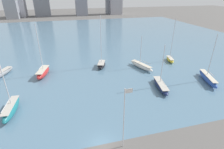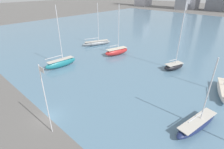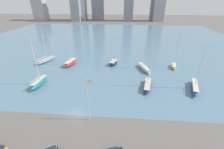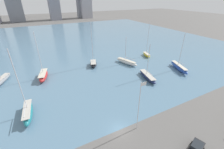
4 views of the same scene
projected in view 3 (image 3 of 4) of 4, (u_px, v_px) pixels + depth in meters
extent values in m
plane|color=#605E5B|center=(77.00, 115.00, 37.00)|extent=(500.00, 500.00, 0.00)
cube|color=slate|center=(107.00, 42.00, 99.05)|extent=(180.00, 140.00, 0.00)
cylinder|color=silver|center=(88.00, 101.00, 33.15)|extent=(0.14, 0.14, 11.07)
cube|color=white|center=(89.00, 81.00, 30.80)|extent=(1.10, 0.03, 0.70)
cube|color=#A8A8B2|center=(39.00, 6.00, 183.83)|extent=(14.09, 13.31, 34.57)
cube|color=slate|center=(98.00, 2.00, 184.82)|extent=(13.95, 12.74, 42.72)
cube|color=#9E9EA8|center=(159.00, 6.00, 177.58)|extent=(12.51, 10.90, 33.45)
ellipsoid|color=#19234C|center=(147.00, 85.00, 48.16)|extent=(4.07, 10.10, 1.49)
cube|color=#BCB7AD|center=(148.00, 84.00, 47.85)|extent=(3.33, 8.28, 0.10)
cube|color=#2D2D33|center=(147.00, 87.00, 48.35)|extent=(0.50, 1.77, 0.67)
cylinder|color=silver|center=(150.00, 68.00, 46.17)|extent=(0.18, 0.18, 10.00)
cylinder|color=silver|center=(148.00, 82.00, 46.38)|extent=(0.85, 3.64, 0.14)
ellipsoid|color=black|center=(114.00, 63.00, 64.66)|extent=(4.33, 6.52, 1.68)
cube|color=#BCB7AD|center=(114.00, 61.00, 64.30)|extent=(3.55, 5.35, 0.10)
cube|color=#2D2D33|center=(113.00, 64.00, 64.87)|extent=(0.51, 1.08, 0.75)
cylinder|color=silver|center=(114.00, 44.00, 61.23)|extent=(0.18, 0.18, 14.95)
cylinder|color=silver|center=(113.00, 59.00, 63.14)|extent=(0.94, 2.36, 0.14)
ellipsoid|color=#B72828|center=(71.00, 63.00, 64.03)|extent=(4.35, 8.67, 2.12)
cube|color=beige|center=(70.00, 61.00, 63.57)|extent=(3.57, 7.11, 0.10)
cube|color=#2D2D33|center=(71.00, 64.00, 64.30)|extent=(0.52, 1.50, 0.95)
cylinder|color=silver|center=(69.00, 45.00, 61.09)|extent=(0.18, 0.18, 13.07)
cylinder|color=silver|center=(69.00, 59.00, 62.19)|extent=(0.93, 3.22, 0.14)
ellipsoid|color=#284CA8|center=(195.00, 87.00, 46.96)|extent=(5.09, 10.81, 1.88)
cube|color=beige|center=(195.00, 85.00, 46.55)|extent=(4.18, 8.87, 0.10)
cube|color=#2D2D33|center=(194.00, 88.00, 47.19)|extent=(0.76, 1.90, 0.85)
cylinder|color=silver|center=(200.00, 67.00, 44.58)|extent=(0.18, 0.18, 11.41)
cylinder|color=silver|center=(197.00, 83.00, 45.13)|extent=(1.33, 3.64, 0.14)
ellipsoid|color=#1E757F|center=(39.00, 83.00, 49.09)|extent=(2.62, 8.92, 2.13)
cube|color=#BCB7AD|center=(39.00, 80.00, 48.63)|extent=(2.15, 7.31, 0.10)
cube|color=#2D2D33|center=(40.00, 84.00, 49.36)|extent=(0.28, 1.59, 0.96)
cylinder|color=silver|center=(35.00, 60.00, 46.06)|extent=(0.18, 0.18, 13.66)
cylinder|color=silver|center=(35.00, 80.00, 46.58)|extent=(0.50, 4.77, 0.14)
ellipsoid|color=white|center=(144.00, 68.00, 59.96)|extent=(5.10, 10.25, 1.65)
cube|color=beige|center=(144.00, 66.00, 59.60)|extent=(4.18, 8.40, 0.10)
cube|color=#2D2D33|center=(144.00, 69.00, 60.16)|extent=(0.76, 1.79, 0.74)
cylinder|color=silver|center=(144.00, 55.00, 58.18)|extent=(0.18, 0.18, 9.01)
cylinder|color=silver|center=(146.00, 65.00, 57.65)|extent=(1.73, 4.62, 0.14)
ellipsoid|color=yellow|center=(174.00, 66.00, 61.85)|extent=(3.08, 6.26, 1.41)
cube|color=beige|center=(174.00, 65.00, 61.55)|extent=(2.52, 5.13, 0.10)
cube|color=#2D2D33|center=(174.00, 67.00, 62.02)|extent=(0.41, 1.09, 0.63)
cylinder|color=silver|center=(177.00, 48.00, 58.80)|extent=(0.18, 0.18, 13.59)
cylinder|color=silver|center=(175.00, 63.00, 60.20)|extent=(0.80, 2.81, 0.14)
ellipsoid|color=gray|center=(46.00, 60.00, 67.35)|extent=(6.15, 10.60, 1.57)
cube|color=#BCB7AD|center=(46.00, 59.00, 67.02)|extent=(5.04, 8.69, 0.10)
cube|color=#2D2D33|center=(46.00, 61.00, 67.55)|extent=(0.93, 1.83, 0.71)
cylinder|color=silver|center=(44.00, 44.00, 64.63)|extent=(0.18, 0.18, 13.08)
cylinder|color=silver|center=(42.00, 58.00, 65.08)|extent=(2.26, 4.84, 0.14)
cylinder|color=black|center=(57.00, 149.00, 28.46)|extent=(0.60, 0.75, 0.70)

